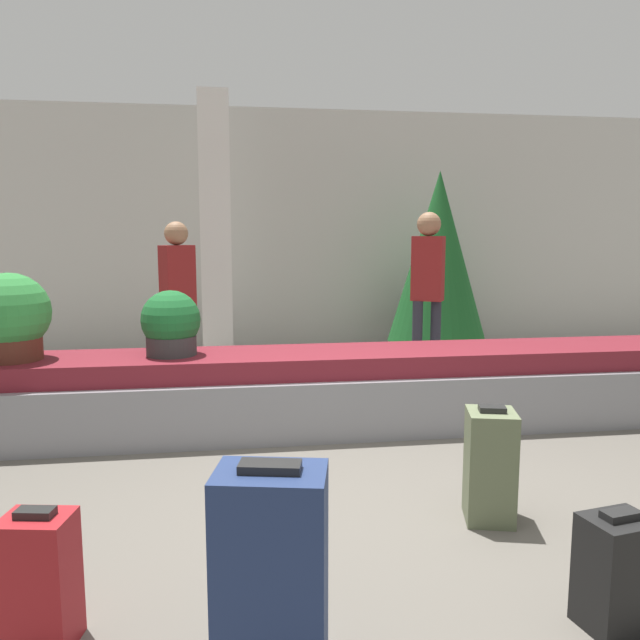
{
  "coord_description": "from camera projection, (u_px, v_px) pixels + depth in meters",
  "views": [
    {
      "loc": [
        -0.7,
        -3.2,
        1.55
      ],
      "look_at": [
        0.0,
        1.61,
        0.87
      ],
      "focal_mm": 35.0,
      "sensor_mm": 36.0,
      "label": 1
    }
  ],
  "objects": [
    {
      "name": "ground_plane",
      "position": [
        362.0,
        515.0,
        3.45
      ],
      "size": [
        18.0,
        18.0,
        0.0
      ],
      "primitive_type": "plane",
      "color": "#59544C"
    },
    {
      "name": "back_wall",
      "position": [
        280.0,
        229.0,
        8.5
      ],
      "size": [
        18.0,
        0.06,
        3.2
      ],
      "color": "beige",
      "rests_on": "ground_plane"
    },
    {
      "name": "carousel",
      "position": [
        320.0,
        391.0,
        4.99
      ],
      "size": [
        6.59,
        0.87,
        0.62
      ],
      "color": "gray",
      "rests_on": "ground_plane"
    },
    {
      "name": "pillar",
      "position": [
        216.0,
        229.0,
        7.48
      ],
      "size": [
        0.36,
        0.36,
        3.2
      ],
      "color": "silver",
      "rests_on": "ground_plane"
    },
    {
      "name": "suitcase_0",
      "position": [
        617.0,
        572.0,
        2.45
      ],
      "size": [
        0.3,
        0.26,
        0.48
      ],
      "rotation": [
        0.0,
        0.0,
        0.18
      ],
      "color": "black",
      "rests_on": "ground_plane"
    },
    {
      "name": "suitcase_1",
      "position": [
        40.0,
        581.0,
        2.33
      ],
      "size": [
        0.28,
        0.24,
        0.54
      ],
      "rotation": [
        0.0,
        0.0,
        -0.18
      ],
      "color": "maroon",
      "rests_on": "ground_plane"
    },
    {
      "name": "suitcase_2",
      "position": [
        271.0,
        572.0,
        2.18
      ],
      "size": [
        0.43,
        0.35,
        0.77
      ],
      "rotation": [
        0.0,
        0.0,
        -0.21
      ],
      "color": "navy",
      "rests_on": "ground_plane"
    },
    {
      "name": "suitcase_3",
      "position": [
        490.0,
        465.0,
        3.36
      ],
      "size": [
        0.31,
        0.33,
        0.64
      ],
      "rotation": [
        0.0,
        0.0,
        -0.25
      ],
      "color": "#5B6647",
      "rests_on": "ground_plane"
    },
    {
      "name": "potted_plant_0",
      "position": [
        10.0,
        318.0,
        4.56
      ],
      "size": [
        0.58,
        0.58,
        0.65
      ],
      "color": "#4C2319",
      "rests_on": "carousel"
    },
    {
      "name": "potted_plant_1",
      "position": [
        171.0,
        325.0,
        4.76
      ],
      "size": [
        0.45,
        0.45,
        0.5
      ],
      "color": "#2D2D2D",
      "rests_on": "carousel"
    },
    {
      "name": "traveler_0",
      "position": [
        178.0,
        290.0,
        6.2
      ],
      "size": [
        0.36,
        0.33,
        1.66
      ],
      "rotation": [
        0.0,
        0.0,
        -2.52
      ],
      "color": "#282833",
      "rests_on": "ground_plane"
    },
    {
      "name": "traveler_1",
      "position": [
        428.0,
        280.0,
        6.51
      ],
      "size": [
        0.37,
        0.32,
        1.77
      ],
      "rotation": [
        0.0,
        0.0,
        -0.54
      ],
      "color": "#282833",
      "rests_on": "ground_plane"
    },
    {
      "name": "decorated_tree",
      "position": [
        438.0,
        257.0,
        7.88
      ],
      "size": [
        1.25,
        1.25,
        2.32
      ],
      "color": "#4C331E",
      "rests_on": "ground_plane"
    }
  ]
}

